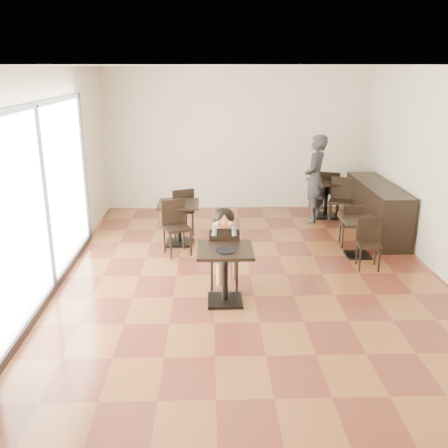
{
  "coord_description": "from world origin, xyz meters",
  "views": [
    {
      "loc": [
        -0.63,
        -7.35,
        3.19
      ],
      "look_at": [
        -0.43,
        -0.45,
        1.0
      ],
      "focal_mm": 40.0,
      "sensor_mm": 36.0,
      "label": 1
    }
  ],
  "objects_px": {
    "chair_mid_a": "(351,225)",
    "chair_mid_b": "(369,245)",
    "child_chair": "(224,256)",
    "chair_left_a": "(180,211)",
    "chair_back_a": "(330,192)",
    "adult_patron": "(315,179)",
    "child_table": "(225,276)",
    "chair_back_b": "(340,202)",
    "child": "(224,248)",
    "cafe_table_back": "(326,199)",
    "chair_left_b": "(177,229)",
    "cafe_table_mid": "(359,238)",
    "cafe_table_left": "(179,223)"
  },
  "relations": [
    {
      "from": "chair_mid_a",
      "to": "chair_mid_b",
      "type": "bearing_deg",
      "value": 96.1
    },
    {
      "from": "child_chair",
      "to": "chair_left_a",
      "type": "distance_m",
      "value": 2.58
    },
    {
      "from": "chair_back_a",
      "to": "adult_patron",
      "type": "bearing_deg",
      "value": 72.35
    },
    {
      "from": "child_table",
      "to": "chair_mid_a",
      "type": "xyz_separation_m",
      "value": [
        2.39,
        2.27,
        -0.0
      ]
    },
    {
      "from": "chair_mid_a",
      "to": "chair_back_b",
      "type": "relative_size",
      "value": 0.83
    },
    {
      "from": "chair_left_a",
      "to": "chair_mid_b",
      "type": "bearing_deg",
      "value": 127.65
    },
    {
      "from": "chair_back_a",
      "to": "child",
      "type": "bearing_deg",
      "value": 77.83
    },
    {
      "from": "cafe_table_back",
      "to": "chair_mid_a",
      "type": "height_order",
      "value": "cafe_table_back"
    },
    {
      "from": "chair_mid_b",
      "to": "chair_left_b",
      "type": "bearing_deg",
      "value": 173.12
    },
    {
      "from": "cafe_table_mid",
      "to": "chair_mid_a",
      "type": "height_order",
      "value": "chair_mid_a"
    },
    {
      "from": "chair_mid_a",
      "to": "chair_left_a",
      "type": "distance_m",
      "value": 3.25
    },
    {
      "from": "chair_mid_b",
      "to": "chair_left_a",
      "type": "bearing_deg",
      "value": 156.09
    },
    {
      "from": "chair_back_b",
      "to": "chair_mid_a",
      "type": "bearing_deg",
      "value": -74.82
    },
    {
      "from": "cafe_table_left",
      "to": "chair_mid_a",
      "type": "xyz_separation_m",
      "value": [
        3.17,
        -0.18,
        0.0
      ]
    },
    {
      "from": "child",
      "to": "chair_left_b",
      "type": "bearing_deg",
      "value": 120.0
    },
    {
      "from": "child_table",
      "to": "adult_patron",
      "type": "height_order",
      "value": "adult_patron"
    },
    {
      "from": "cafe_table_left",
      "to": "chair_back_b",
      "type": "distance_m",
      "value": 3.48
    },
    {
      "from": "child_table",
      "to": "child",
      "type": "height_order",
      "value": "child"
    },
    {
      "from": "chair_back_a",
      "to": "chair_back_b",
      "type": "xyz_separation_m",
      "value": [
        0.0,
        -0.88,
        0.0
      ]
    },
    {
      "from": "cafe_table_mid",
      "to": "chair_left_b",
      "type": "xyz_separation_m",
      "value": [
        -3.17,
        0.18,
        0.14
      ]
    },
    {
      "from": "child",
      "to": "chair_back_b",
      "type": "xyz_separation_m",
      "value": [
        2.51,
        3.03,
        -0.12
      ]
    },
    {
      "from": "chair_mid_b",
      "to": "chair_back_b",
      "type": "bearing_deg",
      "value": 93.17
    },
    {
      "from": "cafe_table_left",
      "to": "chair_mid_b",
      "type": "bearing_deg",
      "value": -22.0
    },
    {
      "from": "child_chair",
      "to": "chair_mid_a",
      "type": "relative_size",
      "value": 1.21
    },
    {
      "from": "child",
      "to": "adult_patron",
      "type": "height_order",
      "value": "adult_patron"
    },
    {
      "from": "cafe_table_back",
      "to": "chair_left_b",
      "type": "distance_m",
      "value": 3.84
    },
    {
      "from": "chair_mid_a",
      "to": "cafe_table_mid",
      "type": "bearing_deg",
      "value": 96.1
    },
    {
      "from": "child",
      "to": "chair_back_b",
      "type": "bearing_deg",
      "value": 50.33
    },
    {
      "from": "cafe_table_back",
      "to": "chair_mid_a",
      "type": "bearing_deg",
      "value": -88.75
    },
    {
      "from": "chair_left_a",
      "to": "chair_left_b",
      "type": "bearing_deg",
      "value": 67.67
    },
    {
      "from": "cafe_table_mid",
      "to": "chair_left_b",
      "type": "relative_size",
      "value": 0.7
    },
    {
      "from": "cafe_table_back",
      "to": "chair_back_a",
      "type": "bearing_deg",
      "value": 63.3
    },
    {
      "from": "cafe_table_left",
      "to": "chair_back_b",
      "type": "height_order",
      "value": "chair_back_b"
    },
    {
      "from": "child",
      "to": "chair_back_a",
      "type": "bearing_deg",
      "value": 57.24
    },
    {
      "from": "child_chair",
      "to": "cafe_table_back",
      "type": "height_order",
      "value": "child_chair"
    },
    {
      "from": "cafe_table_back",
      "to": "chair_back_b",
      "type": "height_order",
      "value": "chair_back_b"
    },
    {
      "from": "chair_mid_b",
      "to": "chair_back_a",
      "type": "relative_size",
      "value": 0.83
    },
    {
      "from": "chair_back_a",
      "to": "child_table",
      "type": "bearing_deg",
      "value": 81.16
    },
    {
      "from": "adult_patron",
      "to": "chair_back_b",
      "type": "bearing_deg",
      "value": 83.67
    },
    {
      "from": "cafe_table_mid",
      "to": "chair_back_b",
      "type": "distance_m",
      "value": 1.86
    },
    {
      "from": "chair_mid_a",
      "to": "chair_back_a",
      "type": "bearing_deg",
      "value": -87.14
    },
    {
      "from": "chair_back_b",
      "to": "chair_left_b",
      "type": "bearing_deg",
      "value": -132.51
    },
    {
      "from": "child",
      "to": "chair_left_b",
      "type": "distance_m",
      "value": 1.57
    },
    {
      "from": "child_table",
      "to": "chair_left_a",
      "type": "distance_m",
      "value": 3.11
    },
    {
      "from": "child",
      "to": "cafe_table_left",
      "type": "distance_m",
      "value": 2.07
    },
    {
      "from": "chair_left_b",
      "to": "cafe_table_back",
      "type": "bearing_deg",
      "value": 13.04
    },
    {
      "from": "child_table",
      "to": "chair_left_a",
      "type": "bearing_deg",
      "value": 104.59
    },
    {
      "from": "chair_mid_b",
      "to": "chair_left_b",
      "type": "distance_m",
      "value": 3.25
    },
    {
      "from": "chair_mid_a",
      "to": "chair_left_b",
      "type": "height_order",
      "value": "chair_left_b"
    },
    {
      "from": "chair_mid_a",
      "to": "chair_left_b",
      "type": "distance_m",
      "value": 3.19
    }
  ]
}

